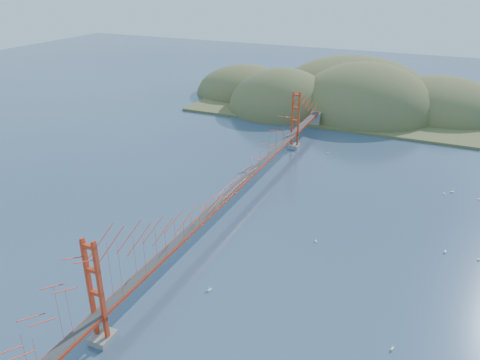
% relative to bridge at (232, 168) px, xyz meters
% --- Properties ---
extents(ground, '(320.00, 320.00, 0.00)m').
position_rel_bridge_xyz_m(ground, '(0.00, -0.18, -7.01)').
color(ground, '#324665').
rests_on(ground, ground).
extents(bridge, '(2.20, 94.40, 12.00)m').
position_rel_bridge_xyz_m(bridge, '(0.00, 0.00, 0.00)').
color(bridge, gray).
rests_on(bridge, ground).
extents(far_headlands, '(84.00, 58.00, 25.00)m').
position_rel_bridge_xyz_m(far_headlands, '(2.21, 68.33, -7.01)').
color(far_headlands, brown).
rests_on(far_headlands, ground).
extents(sailboat_3, '(0.52, 0.52, 0.59)m').
position_rel_bridge_xyz_m(sailboat_3, '(7.23, 29.52, -6.87)').
color(sailboat_3, white).
rests_on(sailboat_3, ground).
extents(sailboat_10, '(0.59, 0.65, 0.73)m').
position_rel_bridge_xyz_m(sailboat_10, '(6.00, -18.80, -6.85)').
color(sailboat_10, white).
rests_on(sailboat_10, ground).
extents(sailboat_8, '(0.64, 0.64, 0.67)m').
position_rel_bridge_xyz_m(sailboat_8, '(30.51, 20.69, -6.86)').
color(sailboat_8, white).
rests_on(sailboat_8, ground).
extents(sailboat_1, '(0.65, 0.65, 0.69)m').
position_rel_bridge_xyz_m(sailboat_1, '(14.22, -3.53, -6.86)').
color(sailboat_1, white).
rests_on(sailboat_1, ground).
extents(sailboat_0, '(0.54, 0.57, 0.64)m').
position_rel_bridge_xyz_m(sailboat_0, '(26.48, -19.47, -6.86)').
color(sailboat_0, white).
rests_on(sailboat_0, ground).
extents(sailboat_15, '(0.50, 0.50, 0.56)m').
position_rel_bridge_xyz_m(sailboat_15, '(29.35, 19.41, -6.87)').
color(sailboat_15, white).
rests_on(sailboat_15, ground).
extents(sailboat_14, '(0.52, 0.57, 0.64)m').
position_rel_bridge_xyz_m(sailboat_14, '(30.35, 1.00, -6.86)').
color(sailboat_14, white).
rests_on(sailboat_14, ground).
extents(sailboat_9, '(0.58, 0.58, 0.61)m').
position_rel_bridge_xyz_m(sailboat_9, '(34.36, 0.85, -6.87)').
color(sailboat_9, white).
rests_on(sailboat_9, ground).
extents(sailboat_7, '(0.62, 0.61, 0.70)m').
position_rel_bridge_xyz_m(sailboat_7, '(34.64, 19.50, -6.86)').
color(sailboat_7, white).
rests_on(sailboat_7, ground).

